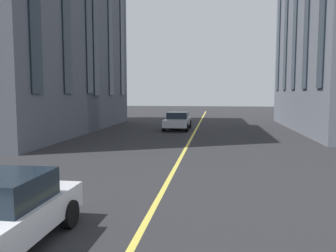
# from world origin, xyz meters

# --- Properties ---
(lane_centre_line) EXTENTS (80.00, 0.16, 0.01)m
(lane_centre_line) POSITION_xyz_m (20.00, 0.00, 0.00)
(lane_centre_line) COLOR #D8C64C
(lane_centre_line) RESTS_ON ground_plane
(car_silver_mid) EXTENTS (4.40, 1.95, 1.37)m
(car_silver_mid) POSITION_xyz_m (32.60, 1.46, 0.70)
(car_silver_mid) COLOR #B7BABF
(car_silver_mid) RESTS_ON ground_plane
(building_left_far) EXTENTS (11.04, 11.62, 19.19)m
(building_left_far) POSITION_xyz_m (34.57, 13.25, 9.60)
(building_left_far) COLOR #565B66
(building_left_far) RESTS_ON ground_plane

